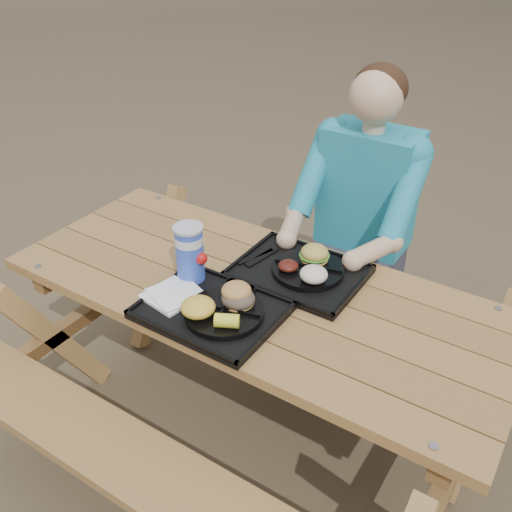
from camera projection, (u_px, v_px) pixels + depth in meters
The scene contains 18 objects.
ground at pixel (256, 430), 2.42m from camera, with size 60.00×60.00×0.00m, color #999999.
picnic_table at pixel (256, 365), 2.22m from camera, with size 1.80×1.49×0.75m, color #999999, non-canonical shape.
tray_near at pixel (212, 311), 1.88m from camera, with size 0.45×0.35×0.02m, color black.
tray_far at pixel (299, 273), 2.07m from camera, with size 0.45×0.35×0.02m, color black.
plate_near at pixel (224, 313), 1.84m from camera, with size 0.26×0.26×0.02m, color black.
plate_far at pixel (308, 270), 2.05m from camera, with size 0.26×0.26×0.02m, color black.
napkin_stack at pixel (172, 294), 1.93m from camera, with size 0.16×0.16×0.02m, color white.
soda_cup at pixel (190, 254), 1.97m from camera, with size 0.10×0.10×0.20m, color #193DC1.
condiment_bbq at pixel (232, 285), 1.97m from camera, with size 0.05×0.05×0.03m, color black.
condiment_mustard at pixel (248, 291), 1.93m from camera, with size 0.05×0.05×0.03m, color yellow.
sandwich at pixel (238, 290), 1.84m from camera, with size 0.11×0.11×0.11m, color #C08843, non-canonical shape.
mac_cheese at pixel (198, 307), 1.80m from camera, with size 0.11×0.11×0.06m, color yellow.
corn_cob at pixel (227, 321), 1.76m from camera, with size 0.08×0.08×0.04m, color #FFF635, non-canonical shape.
cutlery_far at pixel (262, 257), 2.14m from camera, with size 0.03×0.16×0.01m, color black.
burger at pixel (315, 249), 2.06m from camera, with size 0.10×0.10×0.09m, color gold, non-canonical shape.
baked_beans at pixel (288, 266), 2.03m from camera, with size 0.07×0.07×0.03m, color #511710.
potato_salad at pixel (314, 274), 1.96m from camera, with size 0.10×0.10×0.05m, color #F1E8CD.
diner at pixel (361, 237), 2.52m from camera, with size 0.48×0.84×1.28m, color #1CB1C4, non-canonical shape.
Camera 1 is at (0.89, -1.37, 1.93)m, focal length 40.00 mm.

